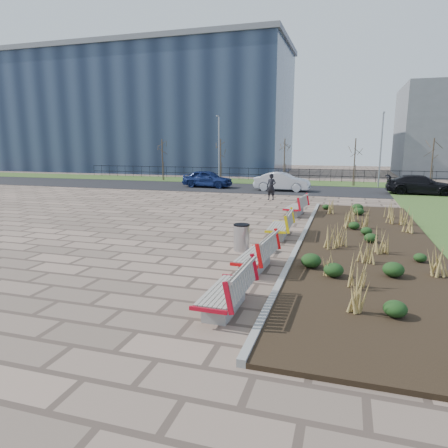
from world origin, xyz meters
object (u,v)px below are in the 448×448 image
(bench_a, at_px, (225,289))
(pedestrian, at_px, (271,187))
(bench_d, at_px, (295,205))
(litter_bin, at_px, (242,238))
(bench_b, at_px, (255,253))
(bench_c, at_px, (279,225))
(car_silver, at_px, (282,182))
(lamp_east, at_px, (381,150))
(lamp_west, at_px, (219,150))
(car_blue, at_px, (207,179))
(car_black, at_px, (421,185))

(bench_a, xyz_separation_m, pedestrian, (-2.21, 17.68, 0.35))
(bench_d, xyz_separation_m, litter_bin, (-0.89, -7.48, -0.05))
(bench_b, distance_m, bench_c, 4.27)
(bench_d, bearing_deg, car_silver, 108.57)
(bench_b, xyz_separation_m, lamp_east, (5.00, 24.86, 2.54))
(litter_bin, relative_size, lamp_west, 0.15)
(bench_a, xyz_separation_m, car_blue, (-8.65, 23.59, 0.23))
(car_blue, relative_size, car_silver, 0.98)
(lamp_east, bearing_deg, litter_bin, -104.41)
(bench_a, height_order, car_silver, car_silver)
(bench_a, distance_m, lamp_east, 28.43)
(bench_b, xyz_separation_m, pedestrian, (-2.21, 14.66, 0.35))
(bench_a, relative_size, bench_c, 1.00)
(bench_a, height_order, litter_bin, bench_a)
(lamp_east, bearing_deg, lamp_west, 180.00)
(bench_b, relative_size, lamp_west, 0.35)
(car_black, bearing_deg, litter_bin, 157.08)
(litter_bin, distance_m, car_silver, 17.98)
(car_blue, bearing_deg, bench_a, -154.65)
(bench_c, distance_m, lamp_west, 22.61)
(car_black, height_order, lamp_east, lamp_east)
(pedestrian, xyz_separation_m, lamp_east, (7.21, 10.19, 2.19))
(car_black, xyz_separation_m, lamp_east, (-2.51, 4.43, 2.33))
(car_blue, height_order, lamp_west, lamp_west)
(litter_bin, xyz_separation_m, car_blue, (-7.76, 18.67, 0.28))
(bench_a, relative_size, litter_bin, 2.34)
(bench_a, height_order, car_blue, car_blue)
(bench_c, distance_m, car_black, 17.82)
(car_black, distance_m, lamp_west, 17.26)
(litter_bin, xyz_separation_m, lamp_east, (5.89, 22.94, 2.59))
(bench_c, xyz_separation_m, pedestrian, (-2.21, 10.39, 0.35))
(pedestrian, distance_m, car_blue, 8.75)
(bench_a, bearing_deg, bench_c, 91.27)
(bench_a, bearing_deg, litter_bin, 101.54)
(bench_d, relative_size, lamp_east, 0.35)
(car_silver, bearing_deg, lamp_west, 54.50)
(car_silver, bearing_deg, bench_d, -166.23)
(bench_d, xyz_separation_m, lamp_west, (-9.00, 15.46, 2.54))
(bench_b, bearing_deg, bench_c, 93.86)
(bench_d, height_order, pedestrian, pedestrian)
(car_blue, xyz_separation_m, lamp_east, (13.65, 4.28, 2.31))
(bench_a, distance_m, bench_d, 12.41)
(bench_a, xyz_separation_m, litter_bin, (-0.89, 4.93, -0.05))
(car_silver, relative_size, car_black, 0.90)
(bench_b, bearing_deg, bench_a, -86.14)
(bench_d, height_order, litter_bin, bench_d)
(litter_bin, height_order, car_silver, car_silver)
(bench_c, distance_m, bench_d, 5.13)
(car_black, xyz_separation_m, lamp_west, (-16.51, 4.43, 2.33))
(car_black, height_order, lamp_west, lamp_west)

